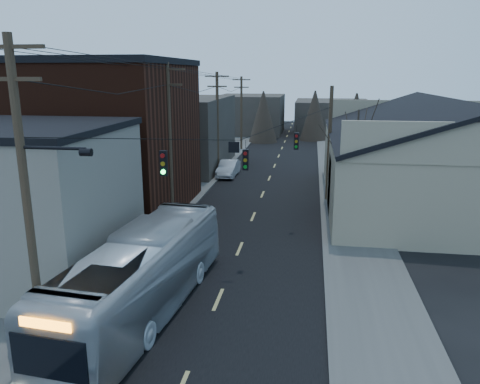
# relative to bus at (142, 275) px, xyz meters

# --- Properties ---
(road_surface) EXTENTS (9.00, 110.00, 0.02)m
(road_surface) POSITION_rel_bus_xyz_m (2.74, 23.53, -1.64)
(road_surface) COLOR black
(road_surface) RESTS_ON ground
(sidewalk_left) EXTENTS (4.00, 110.00, 0.12)m
(sidewalk_left) POSITION_rel_bus_xyz_m (-3.76, 23.53, -1.59)
(sidewalk_left) COLOR #474744
(sidewalk_left) RESTS_ON ground
(sidewalk_right) EXTENTS (4.00, 110.00, 0.12)m
(sidewalk_right) POSITION_rel_bus_xyz_m (9.24, 23.53, -1.59)
(sidewalk_right) COLOR #474744
(sidewalk_right) RESTS_ON ground
(building_clapboard) EXTENTS (8.00, 8.00, 7.00)m
(building_clapboard) POSITION_rel_bus_xyz_m (-6.26, 2.53, 1.85)
(building_clapboard) COLOR slate
(building_clapboard) RESTS_ON ground
(building_brick) EXTENTS (10.00, 12.00, 10.00)m
(building_brick) POSITION_rel_bus_xyz_m (-7.26, 13.53, 3.35)
(building_brick) COLOR #33140B
(building_brick) RESTS_ON ground
(building_left_far) EXTENTS (9.00, 14.00, 7.00)m
(building_left_far) POSITION_rel_bus_xyz_m (-6.76, 29.53, 1.85)
(building_left_far) COLOR #36312B
(building_left_far) RESTS_ON ground
(warehouse) EXTENTS (16.16, 20.60, 7.73)m
(warehouse) POSITION_rel_bus_xyz_m (15.74, 18.53, 1.05)
(warehouse) COLOR gray
(warehouse) RESTS_ON ground
(building_far_left) EXTENTS (10.00, 12.00, 6.00)m
(building_far_left) POSITION_rel_bus_xyz_m (-3.26, 58.53, 1.35)
(building_far_left) COLOR #36312B
(building_far_left) RESTS_ON ground
(building_far_right) EXTENTS (12.00, 14.00, 5.00)m
(building_far_right) POSITION_rel_bus_xyz_m (9.74, 63.53, 0.85)
(building_far_right) COLOR #36312B
(building_far_right) RESTS_ON ground
(bare_tree) EXTENTS (0.40, 0.40, 7.20)m
(bare_tree) POSITION_rel_bus_xyz_m (9.24, 13.53, 1.95)
(bare_tree) COLOR black
(bare_tree) RESTS_ON ground
(utility_lines) EXTENTS (11.24, 45.28, 10.50)m
(utility_lines) POSITION_rel_bus_xyz_m (-0.37, 17.67, 3.31)
(utility_lines) COLOR #382B1E
(utility_lines) RESTS_ON ground
(bus) EXTENTS (3.88, 12.05, 3.30)m
(bus) POSITION_rel_bus_xyz_m (0.00, 0.00, 0.00)
(bus) COLOR #A9B0B6
(bus) RESTS_ON ground
(parked_car) EXTENTS (1.66, 4.53, 1.48)m
(parked_car) POSITION_rel_bus_xyz_m (-1.13, 25.90, -0.91)
(parked_car) COLOR #B8BBC1
(parked_car) RESTS_ON ground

